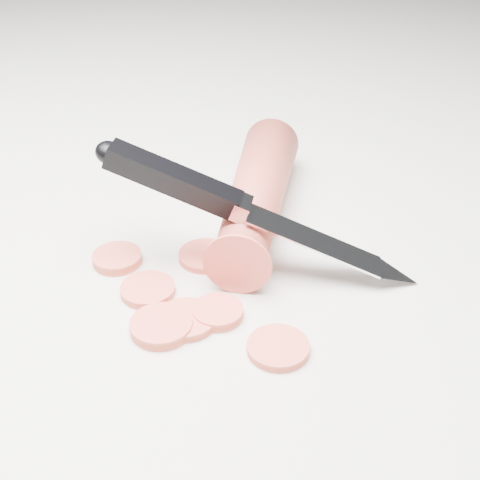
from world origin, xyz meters
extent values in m
plane|color=silver|center=(0.00, 0.00, 0.00)|extent=(2.40, 2.40, 0.00)
cylinder|color=#C23A2D|center=(0.05, 0.03, 0.02)|extent=(0.09, 0.18, 0.04)
cylinder|color=#EE4D3D|center=(-0.01, -0.08, 0.00)|extent=(0.04, 0.04, 0.01)
cylinder|color=#EE4D3D|center=(-0.03, -0.05, 0.00)|extent=(0.04, 0.04, 0.01)
cylinder|color=#EE4D3D|center=(-0.02, -0.09, 0.00)|extent=(0.04, 0.04, 0.01)
cylinder|color=#EE4D3D|center=(0.01, -0.08, 0.00)|extent=(0.03, 0.03, 0.01)
cylinder|color=#EE4D3D|center=(0.01, -0.02, 0.00)|extent=(0.04, 0.04, 0.01)
cylinder|color=#EE4D3D|center=(-0.05, -0.01, 0.00)|extent=(0.03, 0.03, 0.01)
cylinder|color=#EE4D3D|center=(0.04, -0.12, 0.00)|extent=(0.04, 0.04, 0.01)
camera|label=1|loc=(-0.02, -0.40, 0.27)|focal=50.00mm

